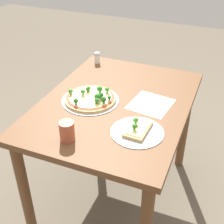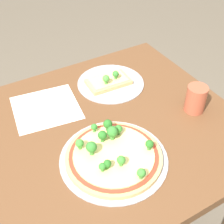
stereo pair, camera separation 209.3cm
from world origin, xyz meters
TOP-DOWN VIEW (x-y plane):
  - dining_table at (0.00, 0.00)m, footprint 1.09×0.81m
  - pizza_tray_whole at (-0.04, 0.14)m, footprint 0.33×0.33m
  - pizza_tray_slice at (-0.23, -0.20)m, footprint 0.26×0.26m
  - drinking_cup at (-0.41, 0.08)m, footprint 0.07×0.07m
  - paper_menu at (0.05, -0.19)m, footprint 0.26×0.25m

SIDE VIEW (x-z plane):
  - dining_table at x=0.00m, z-range 0.27..1.04m
  - paper_menu at x=0.05m, z-range 0.77..0.77m
  - pizza_tray_slice at x=-0.23m, z-range 0.75..0.81m
  - pizza_tray_whole at x=-0.04m, z-range 0.75..0.82m
  - drinking_cup at x=-0.41m, z-range 0.77..0.87m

